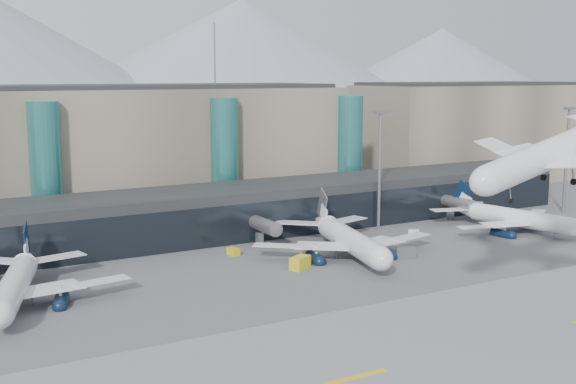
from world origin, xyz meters
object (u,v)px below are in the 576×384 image
object	(u,v)px
veh_g	(414,233)
veh_b	(233,252)
lightmast_right	(567,154)
jet_parked_mid	(344,231)
veh_h	(300,263)
hero_jet	(567,141)
lightmast_mid	(380,163)
jet_parked_left	(17,274)
veh_c	(406,253)
jet_parked_right	(506,211)

from	to	relation	value
veh_g	veh_b	bearing A→B (deg)	-146.35
lightmast_right	jet_parked_mid	distance (m)	71.08
veh_b	veh_h	world-z (taller)	veh_h
hero_jet	veh_g	world-z (taller)	hero_jet
veh_b	veh_h	xyz separation A→B (m)	(5.97, -14.38, 0.41)
lightmast_mid	hero_jet	size ratio (longest dim) A/B	0.72
jet_parked_mid	veh_h	bearing A→B (deg)	124.42
jet_parked_left	veh_c	world-z (taller)	jet_parked_left
hero_jet	jet_parked_mid	size ratio (longest dim) A/B	0.96
jet_parked_left	veh_g	distance (m)	79.85
jet_parked_right	veh_g	xyz separation A→B (m)	(-20.91, 5.49, -3.45)
hero_jet	jet_parked_right	size ratio (longest dim) A/B	1.06
veh_b	veh_c	xyz separation A→B (m)	(26.85, -17.47, 0.32)
lightmast_right	jet_parked_left	world-z (taller)	lightmast_right
lightmast_mid	veh_b	world-z (taller)	lightmast_mid
lightmast_mid	lightmast_right	xyz separation A→B (m)	(50.00, -8.00, 0.00)
lightmast_mid	hero_jet	bearing A→B (deg)	-101.86
lightmast_right	veh_c	xyz separation A→B (m)	(-61.49, -15.97, -13.41)
lightmast_mid	veh_c	xyz separation A→B (m)	(-11.49, -23.97, -13.41)
veh_b	veh_c	size ratio (longest dim) A/B	0.66
lightmast_right	veh_g	world-z (taller)	lightmast_right
lightmast_mid	veh_c	bearing A→B (deg)	-115.62
jet_parked_right	veh_c	distance (m)	35.08
lightmast_right	veh_h	world-z (taller)	lightmast_right
veh_c	hero_jet	bearing A→B (deg)	-54.95
jet_parked_left	veh_h	world-z (taller)	jet_parked_left
jet_parked_mid	veh_c	world-z (taller)	jet_parked_mid
hero_jet	jet_parked_left	size ratio (longest dim) A/B	1.02
jet_parked_mid	veh_h	distance (m)	13.78
lightmast_mid	veh_b	distance (m)	41.25
jet_parked_right	jet_parked_mid	bearing A→B (deg)	79.04
veh_c	veh_g	size ratio (longest dim) A/B	1.66
lightmast_right	veh_h	xyz separation A→B (m)	(-82.38, -12.88, -13.32)
jet_parked_mid	veh_h	size ratio (longest dim) A/B	9.34
veh_g	lightmast_mid	bearing A→B (deg)	137.50
jet_parked_mid	veh_g	world-z (taller)	jet_parked_mid
jet_parked_mid	veh_c	size ratio (longest dim) A/B	10.29
jet_parked_right	veh_c	world-z (taller)	jet_parked_right
lightmast_right	jet_parked_mid	size ratio (longest dim) A/B	0.69
jet_parked_right	veh_b	world-z (taller)	jet_parked_right
jet_parked_left	jet_parked_mid	distance (m)	58.12
jet_parked_left	lightmast_mid	bearing A→B (deg)	-61.47
lightmast_mid	veh_b	xyz separation A→B (m)	(-38.35, -6.50, -13.73)
lightmast_mid	veh_h	size ratio (longest dim) A/B	6.42
veh_b	veh_h	distance (m)	15.58
veh_c	veh_h	world-z (taller)	veh_h
hero_jet	veh_b	bearing A→B (deg)	113.78
jet_parked_right	veh_b	xyz separation A→B (m)	(-60.79, 9.16, -3.40)
veh_c	veh_g	xyz separation A→B (m)	(13.03, 13.80, -0.37)
jet_parked_mid	veh_b	distance (m)	21.11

